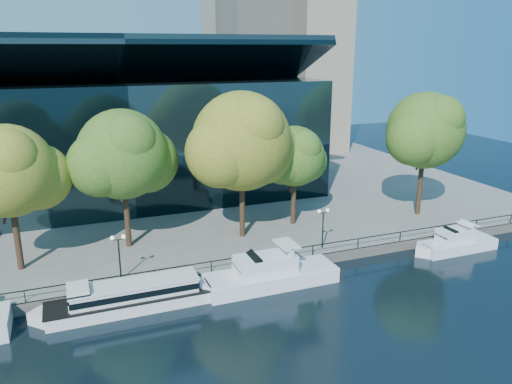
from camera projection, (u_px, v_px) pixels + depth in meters
name	position (u px, v px, depth m)	size (l,w,h in m)	color
ground	(223.00, 298.00, 41.28)	(160.00, 160.00, 0.00)	black
promenade	(148.00, 184.00, 73.69)	(90.00, 67.08, 1.00)	slate
railing	(211.00, 262.00, 43.65)	(88.20, 0.08, 0.99)	black
convention_building	(120.00, 138.00, 65.96)	(50.00, 24.57, 21.43)	black
tour_boat	(125.00, 296.00, 39.26)	(13.91, 3.10, 2.64)	silver
cruiser_near	(266.00, 274.00, 43.08)	(12.96, 3.34, 3.75)	white
cruiser_far	(455.00, 242.00, 50.63)	(9.24, 2.56, 3.02)	white
tree_1	(10.00, 173.00, 42.05)	(9.92, 8.13, 12.94)	black
tree_2	(124.00, 156.00, 47.10)	(10.71, 8.78, 13.57)	black
tree_3	(244.00, 143.00, 49.54)	(12.42, 10.19, 15.00)	black
tree_4	(296.00, 158.00, 53.93)	(8.21, 6.74, 10.96)	black
tree_5	(427.00, 132.00, 56.45)	(10.88, 8.92, 14.32)	black
lamp_1	(119.00, 247.00, 41.55)	(1.26, 0.36, 4.03)	black
lamp_2	(323.00, 219.00, 48.28)	(1.26, 0.36, 4.03)	black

